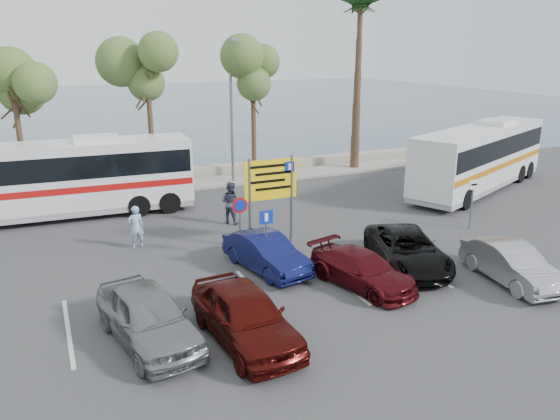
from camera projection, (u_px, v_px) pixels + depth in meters
name	position (u px, v px, depth m)	size (l,w,h in m)	color
ground	(281.00, 277.00, 18.97)	(120.00, 120.00, 0.00)	#37373A
kerb_strip	(181.00, 185.00, 31.20)	(44.00, 2.40, 0.15)	gray
seawall	(173.00, 174.00, 32.89)	(48.00, 0.80, 0.60)	gray
sea	(95.00, 107.00, 71.49)	(140.00, 140.00, 0.00)	#3A475D
tree_left	(12.00, 83.00, 26.39)	(3.20, 3.20, 7.20)	#382619
tree_mid	(147.00, 67.00, 28.72)	(3.20, 3.20, 8.00)	#382619
tree_right	(253.00, 74.00, 31.19)	(3.20, 3.20, 7.40)	#382619
palm_tree	(360.00, 9.00, 32.85)	(4.80, 4.80, 11.20)	#382619
street_lamp_right	(232.00, 104.00, 30.64)	(0.45, 1.15, 8.01)	slate
direction_sign	(271.00, 186.00, 21.46)	(2.20, 0.12, 3.60)	slate
sign_no_stop	(240.00, 217.00, 20.37)	(0.60, 0.08, 2.35)	slate
sign_parking	(266.00, 231.00, 19.16)	(0.50, 0.07, 2.25)	slate
sign_taxi	(472.00, 197.00, 23.67)	(0.50, 0.07, 2.20)	slate
lane_markings	(261.00, 295.00, 17.65)	(12.02, 4.20, 0.01)	silver
coach_bus_left	(59.00, 181.00, 25.14)	(12.07, 3.03, 3.73)	silver
coach_bus_right	(480.00, 159.00, 30.09)	(11.92, 7.20, 3.72)	silver
car_silver_a	(148.00, 316.00, 14.64)	(1.80, 4.46, 1.52)	slate
car_blue	(266.00, 253.00, 19.43)	(1.38, 3.96, 1.30)	#10154B
car_maroon	(362.00, 269.00, 18.13)	(1.66, 4.08, 1.18)	#4D0C12
car_red	(245.00, 315.00, 14.67)	(1.82, 4.51, 1.54)	#420C09
suv_black	(407.00, 249.00, 19.72)	(2.20, 4.77, 1.33)	black
car_silver_b	(511.00, 264.00, 18.43)	(1.40, 4.02, 1.32)	gray
pedestrian_near	(136.00, 227.00, 21.53)	(0.63, 0.42, 1.74)	#8BA8CB
pedestrian_far	(230.00, 203.00, 24.55)	(0.94, 0.73, 1.92)	#383A54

